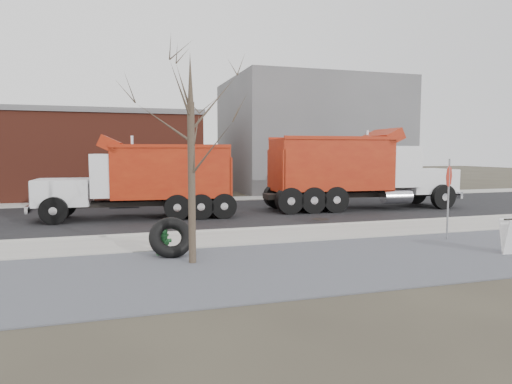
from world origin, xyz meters
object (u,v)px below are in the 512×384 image
object	(u,v)px
truck_tire	(171,237)
dump_truck_red_b	(146,177)
dump_truck_red_a	(355,169)
stop_sign	(449,185)
fire_hydrant	(164,242)

from	to	relation	value
truck_tire	dump_truck_red_b	distance (m)	7.52
truck_tire	dump_truck_red_a	world-z (taller)	dump_truck_red_a
truck_tire	dump_truck_red_a	size ratio (longest dim) A/B	0.12
dump_truck_red_a	dump_truck_red_b	bearing A→B (deg)	-175.57
dump_truck_red_b	dump_truck_red_a	bearing A→B (deg)	-175.09
stop_sign	truck_tire	bearing A→B (deg)	163.88
fire_hydrant	truck_tire	bearing A→B (deg)	-64.25
dump_truck_red_b	stop_sign	bearing A→B (deg)	142.62
stop_sign	dump_truck_red_a	distance (m)	7.95
dump_truck_red_a	dump_truck_red_b	distance (m)	9.89
truck_tire	dump_truck_red_a	xyz separation A→B (m)	(9.72, 7.61, 1.44)
stop_sign	dump_truck_red_a	bearing A→B (deg)	67.66
stop_sign	dump_truck_red_a	world-z (taller)	dump_truck_red_a
truck_tire	stop_sign	bearing A→B (deg)	-1.76
fire_hydrant	dump_truck_red_a	bearing A→B (deg)	20.12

